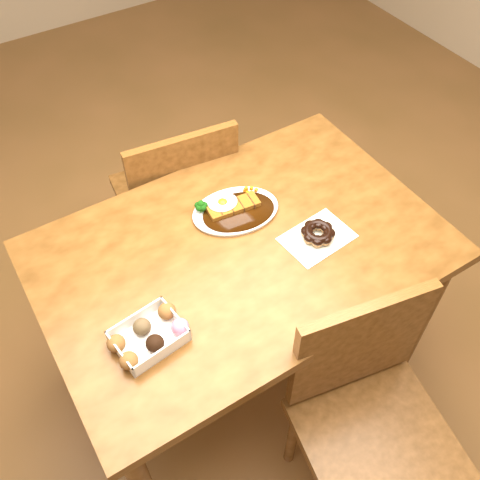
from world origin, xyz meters
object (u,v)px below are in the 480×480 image
table (242,267)px  chair_far (178,198)px  donut_box (149,336)px  katsu_curry_plate (234,209)px  pon_de_ring (318,233)px  chair_near (369,414)px

table → chair_far: 0.56m
table → donut_box: (-0.37, -0.14, 0.12)m
chair_far → katsu_curry_plate: chair_far is taller
table → chair_far: (0.04, 0.54, -0.17)m
chair_far → table: bearing=92.9°
katsu_curry_plate → donut_box: katsu_curry_plate is taller
chair_far → donut_box: 0.84m
pon_de_ring → donut_box: bearing=-175.2°
pon_de_ring → chair_near: bearing=-104.6°
chair_far → katsu_curry_plate: 0.49m
table → katsu_curry_plate: (0.06, 0.13, 0.11)m
table → donut_box: bearing=-159.4°
katsu_curry_plate → donut_box: 0.51m
table → donut_box: size_ratio=5.75×
chair_near → katsu_curry_plate: 0.73m
chair_near → donut_box: size_ratio=4.17×
chair_near → katsu_curry_plate: (-0.04, 0.67, 0.29)m
table → chair_near: 0.57m
chair_near → pon_de_ring: (0.12, 0.45, 0.29)m
katsu_curry_plate → donut_box: (-0.43, -0.27, 0.01)m
chair_near → pon_de_ring: 0.55m
chair_far → katsu_curry_plate: size_ratio=2.87×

